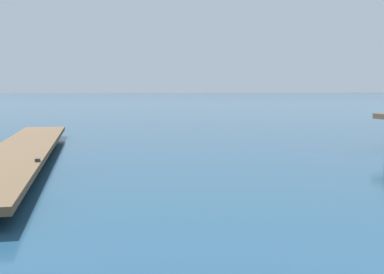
% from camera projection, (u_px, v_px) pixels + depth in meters
% --- Properties ---
extents(floating_dock, '(2.23, 16.57, 0.53)m').
position_uv_depth(floating_dock, '(22.00, 150.00, 15.46)').
color(floating_dock, brown).
rests_on(floating_dock, ground).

